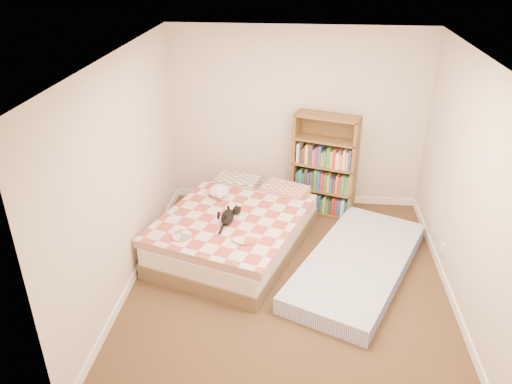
# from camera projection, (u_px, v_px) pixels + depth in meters

# --- Properties ---
(room) EXTENTS (3.51, 4.01, 2.51)m
(room) POSITION_uv_depth(u_px,v_px,m) (292.00, 187.00, 5.08)
(room) COLOR #47361E
(room) RESTS_ON ground
(bed) EXTENTS (2.04, 2.44, 0.56)m
(bed) POSITION_uv_depth(u_px,v_px,m) (236.00, 228.00, 6.18)
(bed) COLOR brown
(bed) RESTS_ON room
(bookshelf) EXTENTS (0.94, 0.53, 1.42)m
(bookshelf) POSITION_uv_depth(u_px,v_px,m) (324.00, 177.00, 6.87)
(bookshelf) COLOR #4E321A
(bookshelf) RESTS_ON room
(floor_mattress) EXTENTS (1.84, 2.46, 0.20)m
(floor_mattress) POSITION_uv_depth(u_px,v_px,m) (357.00, 265.00, 5.75)
(floor_mattress) COLOR #6777AC
(floor_mattress) RESTS_ON room
(black_cat) EXTENTS (0.29, 0.56, 0.13)m
(black_cat) POSITION_uv_depth(u_px,v_px,m) (228.00, 216.00, 5.85)
(black_cat) COLOR black
(black_cat) RESTS_ON bed
(white_dog) EXTENTS (0.37, 0.38, 0.14)m
(white_dog) POSITION_uv_depth(u_px,v_px,m) (219.00, 191.00, 6.38)
(white_dog) COLOR silver
(white_dog) RESTS_ON bed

